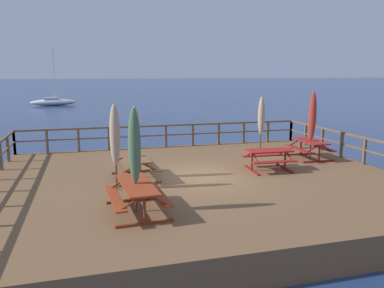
{
  "coord_description": "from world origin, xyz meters",
  "views": [
    {
      "loc": [
        -3.63,
        -12.28,
        4.42
      ],
      "look_at": [
        0.0,
        0.87,
        1.87
      ],
      "focal_mm": 35.52,
      "sensor_mm": 36.0,
      "label": 1
    }
  ],
  "objects_px": {
    "picnic_table_front_left": "(310,145)",
    "patio_umbrella_short_back": "(135,133)",
    "picnic_table_back_left": "(269,156)",
    "patio_umbrella_tall_mid_left": "(134,146)",
    "patio_umbrella_short_mid": "(115,136)",
    "sailboat_distant": "(53,102)",
    "patio_umbrella_tall_back_left": "(312,116)",
    "picnic_table_front_right": "(137,191)",
    "patio_umbrella_short_front": "(261,116)",
    "picnic_table_mid_right": "(135,162)"
  },
  "relations": [
    {
      "from": "picnic_table_front_left",
      "to": "patio_umbrella_short_back",
      "type": "height_order",
      "value": "patio_umbrella_short_back"
    },
    {
      "from": "picnic_table_back_left",
      "to": "patio_umbrella_tall_mid_left",
      "type": "relative_size",
      "value": 0.64
    },
    {
      "from": "patio_umbrella_tall_mid_left",
      "to": "patio_umbrella_short_mid",
      "type": "distance_m",
      "value": 2.12
    },
    {
      "from": "sailboat_distant",
      "to": "patio_umbrella_short_back",
      "type": "bearing_deg",
      "value": -82.03
    },
    {
      "from": "patio_umbrella_tall_back_left",
      "to": "patio_umbrella_short_mid",
      "type": "distance_m",
      "value": 8.53
    },
    {
      "from": "sailboat_distant",
      "to": "picnic_table_front_right",
      "type": "bearing_deg",
      "value": -83.05
    },
    {
      "from": "patio_umbrella_tall_mid_left",
      "to": "sailboat_distant",
      "type": "bearing_deg",
      "value": 96.91
    },
    {
      "from": "picnic_table_front_left",
      "to": "sailboat_distant",
      "type": "bearing_deg",
      "value": 107.86
    },
    {
      "from": "picnic_table_front_right",
      "to": "patio_umbrella_short_front",
      "type": "xyz_separation_m",
      "value": [
        6.66,
        6.67,
        1.02
      ]
    },
    {
      "from": "patio_umbrella_short_front",
      "to": "sailboat_distant",
      "type": "height_order",
      "value": "sailboat_distant"
    },
    {
      "from": "picnic_table_front_right",
      "to": "picnic_table_front_left",
      "type": "height_order",
      "value": "same"
    },
    {
      "from": "patio_umbrella_tall_mid_left",
      "to": "picnic_table_front_left",
      "type": "bearing_deg",
      "value": 28.93
    },
    {
      "from": "picnic_table_mid_right",
      "to": "picnic_table_front_right",
      "type": "relative_size",
      "value": 0.93
    },
    {
      "from": "picnic_table_front_left",
      "to": "sailboat_distant",
      "type": "distance_m",
      "value": 43.89
    },
    {
      "from": "picnic_table_mid_right",
      "to": "sailboat_distant",
      "type": "relative_size",
      "value": 0.27
    },
    {
      "from": "picnic_table_mid_right",
      "to": "picnic_table_back_left",
      "type": "bearing_deg",
      "value": -2.08
    },
    {
      "from": "picnic_table_mid_right",
      "to": "patio_umbrella_short_back",
      "type": "relative_size",
      "value": 0.83
    },
    {
      "from": "patio_umbrella_short_front",
      "to": "sailboat_distant",
      "type": "relative_size",
      "value": 0.32
    },
    {
      "from": "picnic_table_back_left",
      "to": "patio_umbrella_tall_back_left",
      "type": "relative_size",
      "value": 0.62
    },
    {
      "from": "picnic_table_front_left",
      "to": "patio_umbrella_short_front",
      "type": "distance_m",
      "value": 2.77
    },
    {
      "from": "patio_umbrella_short_front",
      "to": "patio_umbrella_tall_back_left",
      "type": "xyz_separation_m",
      "value": [
        1.2,
        -2.3,
        0.21
      ]
    },
    {
      "from": "picnic_table_mid_right",
      "to": "picnic_table_front_right",
      "type": "distance_m",
      "value": 3.24
    },
    {
      "from": "picnic_table_mid_right",
      "to": "picnic_table_front_left",
      "type": "distance_m",
      "value": 7.58
    },
    {
      "from": "picnic_table_front_right",
      "to": "patio_umbrella_short_front",
      "type": "height_order",
      "value": "patio_umbrella_short_front"
    },
    {
      "from": "patio_umbrella_short_front",
      "to": "patio_umbrella_tall_back_left",
      "type": "bearing_deg",
      "value": -62.52
    },
    {
      "from": "picnic_table_front_left",
      "to": "sailboat_distant",
      "type": "relative_size",
      "value": 0.24
    },
    {
      "from": "patio_umbrella_short_back",
      "to": "patio_umbrella_short_mid",
      "type": "bearing_deg",
      "value": -122.75
    },
    {
      "from": "picnic_table_back_left",
      "to": "patio_umbrella_tall_back_left",
      "type": "distance_m",
      "value": 3.16
    },
    {
      "from": "picnic_table_mid_right",
      "to": "patio_umbrella_short_mid",
      "type": "bearing_deg",
      "value": -123.01
    },
    {
      "from": "picnic_table_front_right",
      "to": "patio_umbrella_short_mid",
      "type": "bearing_deg",
      "value": 99.82
    },
    {
      "from": "picnic_table_front_left",
      "to": "patio_umbrella_short_front",
      "type": "height_order",
      "value": "patio_umbrella_short_front"
    },
    {
      "from": "patio_umbrella_short_front",
      "to": "patio_umbrella_tall_back_left",
      "type": "height_order",
      "value": "patio_umbrella_tall_back_left"
    },
    {
      "from": "picnic_table_back_left",
      "to": "patio_umbrella_short_mid",
      "type": "height_order",
      "value": "patio_umbrella_short_mid"
    },
    {
      "from": "picnic_table_back_left",
      "to": "patio_umbrella_short_back",
      "type": "height_order",
      "value": "patio_umbrella_short_back"
    },
    {
      "from": "picnic_table_mid_right",
      "to": "patio_umbrella_short_mid",
      "type": "xyz_separation_m",
      "value": [
        -0.72,
        -1.1,
        1.13
      ]
    },
    {
      "from": "picnic_table_mid_right",
      "to": "patio_umbrella_tall_mid_left",
      "type": "bearing_deg",
      "value": -96.77
    },
    {
      "from": "patio_umbrella_short_back",
      "to": "sailboat_distant",
      "type": "relative_size",
      "value": 0.32
    },
    {
      "from": "picnic_table_front_right",
      "to": "sailboat_distant",
      "type": "relative_size",
      "value": 0.29
    },
    {
      "from": "picnic_table_front_right",
      "to": "patio_umbrella_short_mid",
      "type": "distance_m",
      "value": 2.43
    },
    {
      "from": "picnic_table_mid_right",
      "to": "sailboat_distant",
      "type": "xyz_separation_m",
      "value": [
        -5.97,
        42.92,
        -0.91
      ]
    },
    {
      "from": "picnic_table_front_right",
      "to": "patio_umbrella_short_mid",
      "type": "height_order",
      "value": "patio_umbrella_short_mid"
    },
    {
      "from": "patio_umbrella_tall_mid_left",
      "to": "picnic_table_back_left",
      "type": "bearing_deg",
      "value": 29.65
    },
    {
      "from": "picnic_table_front_right",
      "to": "patio_umbrella_short_front",
      "type": "distance_m",
      "value": 9.48
    },
    {
      "from": "patio_umbrella_short_front",
      "to": "picnic_table_front_right",
      "type": "bearing_deg",
      "value": -134.95
    },
    {
      "from": "picnic_table_mid_right",
      "to": "picnic_table_front_right",
      "type": "bearing_deg",
      "value": -96.15
    },
    {
      "from": "patio_umbrella_tall_back_left",
      "to": "patio_umbrella_tall_mid_left",
      "type": "bearing_deg",
      "value": -151.24
    },
    {
      "from": "picnic_table_back_left",
      "to": "picnic_table_front_right",
      "type": "height_order",
      "value": "same"
    },
    {
      "from": "picnic_table_mid_right",
      "to": "patio_umbrella_short_back",
      "type": "bearing_deg",
      "value": 62.69
    },
    {
      "from": "picnic_table_front_left",
      "to": "patio_umbrella_short_mid",
      "type": "distance_m",
      "value": 8.59
    },
    {
      "from": "patio_umbrella_tall_mid_left",
      "to": "patio_umbrella_short_mid",
      "type": "relative_size",
      "value": 1.03
    }
  ]
}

